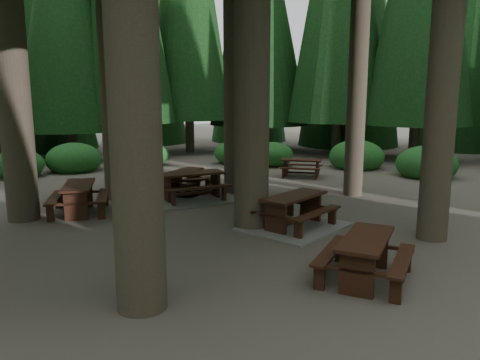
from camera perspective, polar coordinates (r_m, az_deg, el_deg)
name	(u,v)px	position (r m, az deg, el deg)	size (l,w,h in m)	color
ground	(225,233)	(11.13, -1.79, -6.46)	(80.00, 80.00, 0.00)	#4F4840
picnic_table_a	(294,216)	(11.55, 6.58, -4.43)	(3.01, 2.79, 0.82)	gray
picnic_table_b	(79,194)	(13.53, -19.06, -1.63)	(1.94, 2.21, 0.82)	#331D0F
picnic_table_c	(192,190)	(14.57, -5.92, -1.23)	(2.60, 2.16, 0.86)	gray
picnic_table_d	(301,165)	(18.75, 7.47, 1.80)	(2.04, 2.01, 0.69)	#331D0F
picnic_table_e	(366,252)	(8.53, 15.06, -8.43)	(2.35, 2.29, 0.79)	#331D0F
picnic_table_f	(184,185)	(15.84, -6.86, -0.57)	(2.76, 2.71, 0.72)	gray
shrub_ring	(238,207)	(11.98, -0.25, -3.26)	(23.86, 24.64, 1.49)	#1E581E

